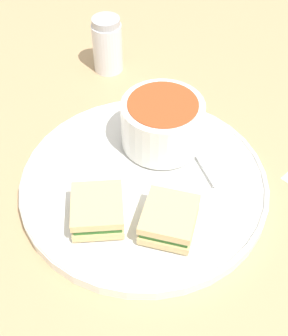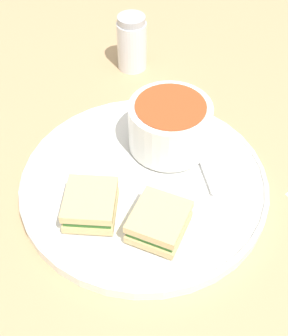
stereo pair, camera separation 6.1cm
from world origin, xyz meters
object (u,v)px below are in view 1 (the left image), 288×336
Objects in this scene: spoon at (190,142)px; sandwich_half_far at (169,219)px; sandwich_half_near at (100,212)px; salt_shaker at (107,45)px; soup_bowl at (162,123)px.

sandwich_half_far reaches higher than spoon.
sandwich_half_near is 1.04× the size of sandwich_half_far.
salt_shaker is (0.21, 0.30, 0.01)m from sandwich_half_far.
soup_bowl reaches higher than sandwich_half_near.
soup_bowl is 1.24× the size of sandwich_half_near.
sandwich_half_far is at bearing -57.03° from sandwich_half_near.
sandwich_half_near is at bearing 122.97° from sandwich_half_far.
soup_bowl is 1.29× the size of sandwich_half_far.
soup_bowl is 0.05m from spoon.
soup_bowl is at bearing 62.85° from spoon.
sandwich_half_far is (-0.13, -0.07, 0.01)m from spoon.
salt_shaker is (0.08, 0.24, 0.02)m from spoon.
sandwich_half_far is at bearing -137.76° from soup_bowl.
spoon is at bearing -1.40° from sandwich_half_near.
salt_shaker is (0.26, 0.23, 0.01)m from sandwich_half_near.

